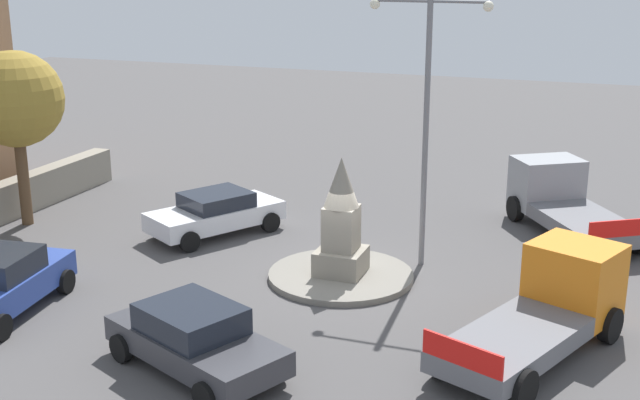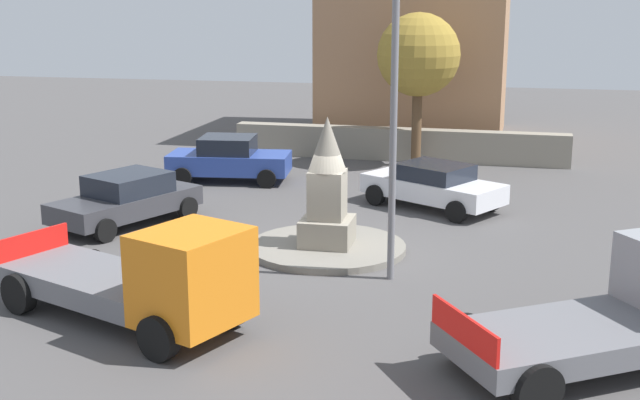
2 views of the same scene
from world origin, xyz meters
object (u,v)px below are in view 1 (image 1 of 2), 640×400
car_blue_parked_right (1,282)px  tree_near_wall (15,100)px  car_dark_grey_approaching (195,338)px  truck_orange_parked_left (549,306)px  truck_grey_waiting (563,200)px  streetlamp (427,102)px  car_white_near_island (216,212)px  monument (341,222)px

car_blue_parked_right → tree_near_wall: (-4.09, 6.05, 3.34)m
car_dark_grey_approaching → truck_orange_parked_left: bearing=27.9°
truck_orange_parked_left → truck_grey_waiting: 8.91m
streetlamp → tree_near_wall: (-13.13, -0.79, -0.58)m
car_white_near_island → truck_orange_parked_left: bearing=-23.2°
car_dark_grey_approaching → car_white_near_island: car_dark_grey_approaching is taller
truck_orange_parked_left → truck_grey_waiting: (-0.39, 8.90, -0.03)m
tree_near_wall → car_white_near_island: bearing=10.5°
streetlamp → car_dark_grey_approaching: bearing=-111.3°
streetlamp → car_blue_parked_right: bearing=-142.9°
monument → truck_grey_waiting: monument is taller
truck_orange_parked_left → truck_grey_waiting: bearing=92.5°
car_blue_parked_right → truck_grey_waiting: truck_grey_waiting is taller
car_blue_parked_right → truck_grey_waiting: (12.56, 11.55, 0.17)m
monument → tree_near_wall: bearing=174.6°
car_dark_grey_approaching → car_blue_parked_right: (-5.96, 1.06, 0.04)m
car_blue_parked_right → truck_grey_waiting: bearing=42.6°
tree_near_wall → truck_grey_waiting: bearing=18.3°
truck_orange_parked_left → monument: bearing=157.9°
car_white_near_island → tree_near_wall: tree_near_wall is taller
car_white_near_island → truck_grey_waiting: 11.16m
truck_orange_parked_left → tree_near_wall: size_ratio=1.02×
car_blue_parked_right → car_white_near_island: bearing=72.5°
streetlamp → tree_near_wall: size_ratio=1.36×
streetlamp → car_dark_grey_approaching: streetlamp is taller
streetlamp → tree_near_wall: streetlamp is taller
car_blue_parked_right → truck_orange_parked_left: bearing=11.6°
car_white_near_island → truck_grey_waiting: size_ratio=0.82×
monument → car_white_near_island: size_ratio=0.71×
truck_grey_waiting → tree_near_wall: size_ratio=0.98×
car_white_near_island → streetlamp: bearing=-3.2°
streetlamp → monument: bearing=-134.4°
monument → car_dark_grey_approaching: 6.23m
car_blue_parked_right → truck_orange_parked_left: 13.22m
car_white_near_island → truck_orange_parked_left: size_ratio=0.78×
car_dark_grey_approaching → tree_near_wall: size_ratio=0.81×
monument → tree_near_wall: 11.63m
streetlamp → tree_near_wall: bearing=-176.5°
monument → tree_near_wall: (-11.31, 1.07, 2.51)m
car_dark_grey_approaching → truck_grey_waiting: 14.24m
car_blue_parked_right → streetlamp: bearing=37.1°
car_dark_grey_approaching → car_white_near_island: bearing=114.0°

